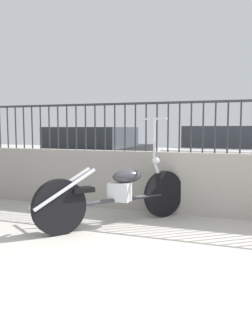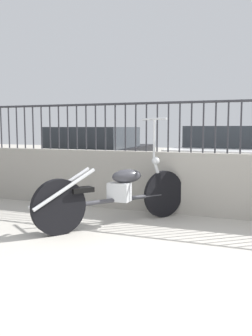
# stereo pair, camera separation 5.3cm
# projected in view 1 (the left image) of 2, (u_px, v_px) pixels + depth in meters

# --- Properties ---
(ground_plane) EXTENTS (40.00, 40.00, 0.00)m
(ground_plane) POSITION_uv_depth(u_px,v_px,m) (151.00, 288.00, 2.96)
(ground_plane) COLOR #ADA89E
(low_wall) EXTENTS (10.23, 0.18, 0.90)m
(low_wall) POSITION_uv_depth(u_px,v_px,m) (208.00, 184.00, 5.36)
(low_wall) COLOR #9E998E
(low_wall) RESTS_ON ground_plane
(fence_railing) EXTENTS (10.23, 0.04, 0.74)m
(fence_railing) POSITION_uv_depth(u_px,v_px,m) (209.00, 118.00, 5.25)
(fence_railing) COLOR #2D2D33
(fence_railing) RESTS_ON low_wall
(motorcycle_dark_grey) EXTENTS (1.38, 1.93, 1.40)m
(motorcycle_dark_grey) POSITION_uv_depth(u_px,v_px,m) (109.00, 194.00, 4.77)
(motorcycle_dark_grey) COLOR black
(motorcycle_dark_grey) RESTS_ON ground_plane
(car_black) EXTENTS (2.10, 4.13, 1.27)m
(car_black) POSITION_uv_depth(u_px,v_px,m) (96.00, 154.00, 8.77)
(car_black) COLOR black
(car_black) RESTS_ON ground_plane
(car_white) EXTENTS (2.15, 4.54, 1.29)m
(car_white) POSITION_uv_depth(u_px,v_px,m) (235.00, 155.00, 8.12)
(car_white) COLOR black
(car_white) RESTS_ON ground_plane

